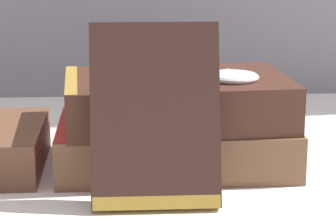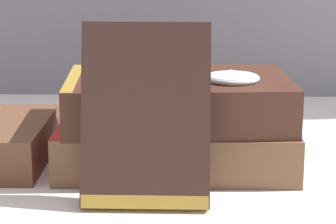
% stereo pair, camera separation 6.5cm
% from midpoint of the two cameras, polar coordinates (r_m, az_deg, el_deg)
% --- Properties ---
extents(ground_plane, '(3.00, 3.00, 0.00)m').
position_cam_midpoint_polar(ground_plane, '(0.72, -3.87, -5.19)').
color(ground_plane, white).
extents(book_flat_bottom, '(0.25, 0.16, 0.05)m').
position_cam_midpoint_polar(book_flat_bottom, '(0.74, -2.35, -2.56)').
color(book_flat_bottom, brown).
rests_on(book_flat_bottom, ground_plane).
extents(book_flat_top, '(0.24, 0.16, 0.05)m').
position_cam_midpoint_polar(book_flat_top, '(0.73, -2.25, 0.96)').
color(book_flat_top, '#422319').
rests_on(book_flat_top, book_flat_bottom).
extents(book_leaning_front, '(0.12, 0.06, 0.16)m').
position_cam_midpoint_polar(book_leaning_front, '(0.62, -3.57, -0.82)').
color(book_leaning_front, '#331E19').
rests_on(book_leaning_front, ground_plane).
extents(pocket_watch, '(0.06, 0.06, 0.01)m').
position_cam_midpoint_polar(pocket_watch, '(0.71, 2.60, 2.86)').
color(pocket_watch, silver).
rests_on(pocket_watch, book_flat_top).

